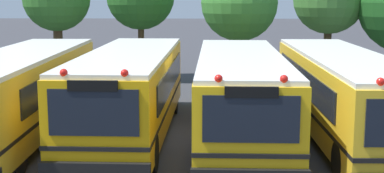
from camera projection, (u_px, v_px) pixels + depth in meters
ground_plane at (183, 137)px, 17.28m from camera, size 160.00×160.00×0.00m
school_bus_0 at (22, 91)px, 17.15m from camera, size 2.66×10.95×2.75m
school_bus_1 at (130, 90)px, 17.21m from camera, size 2.68×10.35×2.79m
school_bus_2 at (240, 92)px, 16.94m from camera, size 2.69×10.71×2.73m
school_bus_3 at (343, 92)px, 17.05m from camera, size 2.58×11.62×2.72m
tree_3 at (240, 2)px, 25.82m from camera, size 3.62×3.62×5.80m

